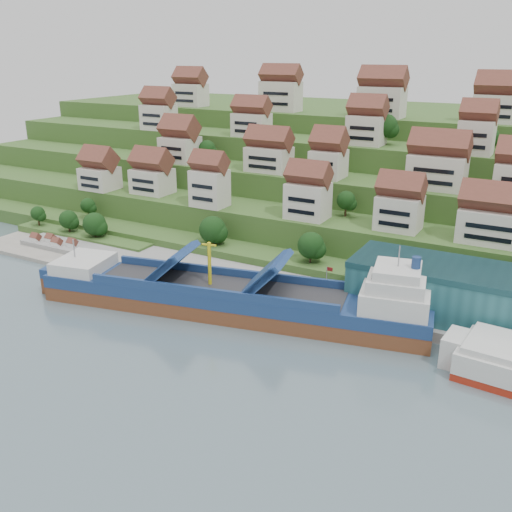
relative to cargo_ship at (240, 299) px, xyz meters
The scene contains 9 objects.
ground 4.66m from the cargo_ship, 156.42° to the right, with size 300.00×300.00×0.00m, color slate.
quay 21.97m from the cargo_ship, 38.82° to the left, with size 180.00×14.00×2.20m, color gray.
pebble_beach 61.97m from the cargo_ship, behind, with size 45.00×20.00×1.00m, color gray.
hillside 102.56m from the cargo_ship, 91.66° to the left, with size 260.00×128.00×31.00m.
hillside_village 63.89m from the cargo_ship, 89.84° to the left, with size 153.73×64.89×29.72m.
hillside_trees 44.69m from the cargo_ship, 104.51° to the left, with size 143.19×62.58×30.39m.
flagpole 17.82m from the cargo_ship, 29.89° to the left, with size 1.28×0.16×8.00m.
beach_huts 63.69m from the cargo_ship, behind, with size 14.40×3.70×2.20m.
cargo_ship is the anchor object (origin of this frame).
Camera 1 is at (56.76, -88.76, 50.44)m, focal length 40.00 mm.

